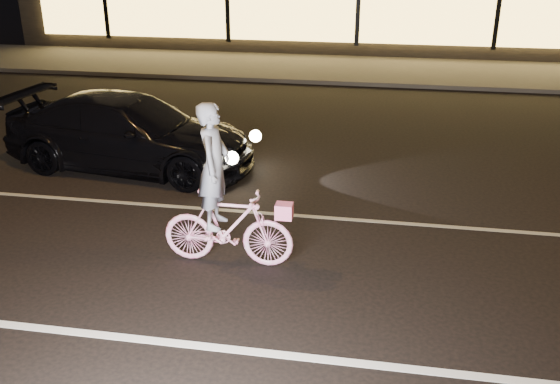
# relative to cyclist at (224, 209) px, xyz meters

# --- Properties ---
(ground) EXTENTS (90.00, 90.00, 0.00)m
(ground) POSITION_rel_cyclist_xyz_m (0.88, -0.35, -0.80)
(ground) COLOR black
(ground) RESTS_ON ground
(lane_stripe_near) EXTENTS (60.00, 0.12, 0.01)m
(lane_stripe_near) POSITION_rel_cyclist_xyz_m (0.88, -1.85, -0.79)
(lane_stripe_near) COLOR silver
(lane_stripe_near) RESTS_ON ground
(lane_stripe_far) EXTENTS (60.00, 0.10, 0.01)m
(lane_stripe_far) POSITION_rel_cyclist_xyz_m (0.88, 1.65, -0.79)
(lane_stripe_far) COLOR gray
(lane_stripe_far) RESTS_ON ground
(sidewalk) EXTENTS (30.00, 4.00, 0.12)m
(sidewalk) POSITION_rel_cyclist_xyz_m (0.88, 12.65, -0.74)
(sidewalk) COLOR #383533
(sidewalk) RESTS_ON ground
(cyclist) EXTENTS (1.78, 0.61, 2.24)m
(cyclist) POSITION_rel_cyclist_xyz_m (0.00, 0.00, 0.00)
(cyclist) COLOR #FF449C
(cyclist) RESTS_ON ground
(sedan) EXTENTS (4.91, 2.44, 1.37)m
(sedan) POSITION_rel_cyclist_xyz_m (-2.67, 3.28, -0.11)
(sedan) COLOR black
(sedan) RESTS_ON ground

